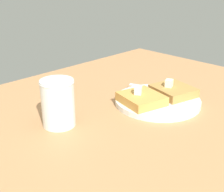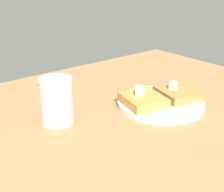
% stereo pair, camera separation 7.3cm
% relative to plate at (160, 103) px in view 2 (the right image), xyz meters
% --- Properties ---
extents(table_surface, '(1.01, 1.01, 0.02)m').
position_rel_plate_xyz_m(table_surface, '(-0.08, -0.09, -0.02)').
color(table_surface, '#B17B4E').
rests_on(table_surface, ground).
extents(plate, '(0.22, 0.22, 0.01)m').
position_rel_plate_xyz_m(plate, '(0.00, 0.00, 0.00)').
color(plate, silver).
rests_on(plate, table_surface).
extents(toast_slice_left, '(0.11, 0.12, 0.02)m').
position_rel_plate_xyz_m(toast_slice_left, '(-0.05, 0.01, 0.02)').
color(toast_slice_left, '#C99043').
rests_on(toast_slice_left, plate).
extents(toast_slice_middle, '(0.11, 0.12, 0.02)m').
position_rel_plate_xyz_m(toast_slice_middle, '(0.05, -0.01, 0.02)').
color(toast_slice_middle, '#B27E3F').
rests_on(toast_slice_middle, plate).
extents(butter_pat_primary, '(0.03, 0.03, 0.02)m').
position_rel_plate_xyz_m(butter_pat_primary, '(-0.05, 0.02, 0.04)').
color(butter_pat_primary, '#F8EECA').
rests_on(butter_pat_primary, toast_slice_left).
extents(butter_pat_secondary, '(0.02, 0.02, 0.02)m').
position_rel_plate_xyz_m(butter_pat_secondary, '(0.04, -0.00, 0.04)').
color(butter_pat_secondary, '#F8EFCA').
rests_on(butter_pat_secondary, toast_slice_middle).
extents(fork, '(0.07, 0.15, 0.00)m').
position_rel_plate_xyz_m(fork, '(0.06, 0.03, 0.01)').
color(fork, silver).
rests_on(fork, plate).
extents(syrup_jar, '(0.07, 0.07, 0.11)m').
position_rel_plate_xyz_m(syrup_jar, '(-0.25, 0.08, 0.04)').
color(syrup_jar, '#391707').
rests_on(syrup_jar, table_surface).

